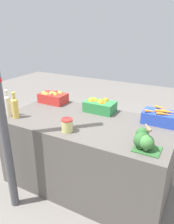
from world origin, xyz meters
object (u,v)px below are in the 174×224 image
object	(u,v)px
apple_crate	(53,97)
pickle_jar	(67,125)
orange_crate	(99,105)
juice_bottle_cloudy	(8,105)
broccoli_pile	(143,140)
sparrow_bird	(149,129)
carrot_crate	(160,117)
juice_bottle_golden	(15,107)

from	to	relation	value
apple_crate	pickle_jar	world-z (taller)	apple_crate
orange_crate	pickle_jar	size ratio (longest dim) A/B	2.72
apple_crate	juice_bottle_cloudy	distance (m)	0.63
orange_crate	broccoli_pile	bearing A→B (deg)	-40.77
apple_crate	pickle_jar	size ratio (longest dim) A/B	2.72
apple_crate	sparrow_bird	bearing A→B (deg)	-23.64
carrot_crate	juice_bottle_cloudy	xyz separation A→B (m)	(-1.54, -0.61, 0.06)
broccoli_pile	pickle_jar	bearing A→B (deg)	-177.19
carrot_crate	juice_bottle_golden	distance (m)	1.56
broccoli_pile	juice_bottle_golden	distance (m)	1.41
juice_bottle_cloudy	broccoli_pile	bearing A→B (deg)	0.90
orange_crate	broccoli_pile	size ratio (longest dim) A/B	1.56
juice_bottle_cloudy	apple_crate	bearing A→B (deg)	74.64
juice_bottle_cloudy	juice_bottle_golden	size ratio (longest dim) A/B	1.04
orange_crate	carrot_crate	bearing A→B (deg)	-0.26
broccoli_pile	sparrow_bird	distance (m)	0.12
orange_crate	carrot_crate	world-z (taller)	carrot_crate
carrot_crate	pickle_jar	distance (m)	0.97
juice_bottle_cloudy	sparrow_bird	size ratio (longest dim) A/B	2.48
carrot_crate	pickle_jar	bearing A→B (deg)	-140.31
juice_bottle_cloudy	carrot_crate	bearing A→B (deg)	21.55
broccoli_pile	sparrow_bird	world-z (taller)	sparrow_bird
broccoli_pile	orange_crate	bearing A→B (deg)	139.23
apple_crate	orange_crate	xyz separation A→B (m)	(0.67, 0.00, -0.00)
juice_bottle_golden	sparrow_bird	world-z (taller)	juice_bottle_golden
carrot_crate	sparrow_bird	bearing A→B (deg)	-88.65
orange_crate	broccoli_pile	xyz separation A→B (m)	(0.68, -0.59, 0.01)
juice_bottle_golden	apple_crate	bearing A→B (deg)	84.46
apple_crate	juice_bottle_golden	xyz separation A→B (m)	(-0.06, -0.61, 0.05)
broccoli_pile	juice_bottle_cloudy	xyz separation A→B (m)	(-1.51, -0.02, 0.05)
broccoli_pile	juice_bottle_cloudy	size ratio (longest dim) A/B	0.75
juice_bottle_cloudy	juice_bottle_golden	bearing A→B (deg)	0.00
carrot_crate	broccoli_pile	xyz separation A→B (m)	(-0.02, -0.58, 0.01)
pickle_jar	juice_bottle_cloudy	bearing A→B (deg)	179.16
carrot_crate	juice_bottle_cloudy	size ratio (longest dim) A/B	1.16
carrot_crate	sparrow_bird	world-z (taller)	sparrow_bird
apple_crate	broccoli_pile	bearing A→B (deg)	-23.38
apple_crate	juice_bottle_golden	size ratio (longest dim) A/B	1.21
orange_crate	juice_bottle_cloudy	bearing A→B (deg)	-143.76
carrot_crate	orange_crate	bearing A→B (deg)	179.74
carrot_crate	broccoli_pile	bearing A→B (deg)	-92.38
broccoli_pile	carrot_crate	bearing A→B (deg)	87.62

